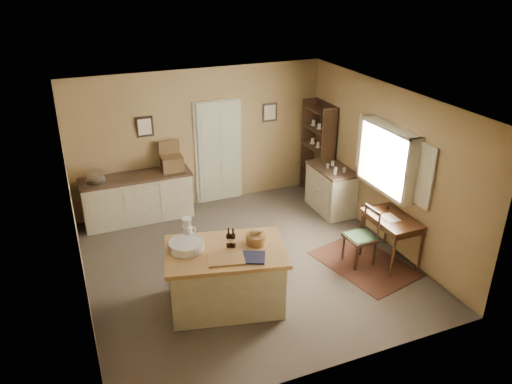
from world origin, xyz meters
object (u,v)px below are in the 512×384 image
(sideboard, at_px, (138,197))
(desk_chair, at_px, (360,238))
(work_island, at_px, (225,276))
(right_cabinet, at_px, (331,189))
(writing_desk, at_px, (392,222))
(shelving_unit, at_px, (320,150))

(sideboard, height_order, desk_chair, sideboard)
(work_island, height_order, desk_chair, work_island)
(right_cabinet, bearing_deg, desk_chair, -105.97)
(writing_desk, bearing_deg, desk_chair, 171.85)
(right_cabinet, bearing_deg, shelving_unit, 78.95)
(writing_desk, xyz_separation_m, right_cabinet, (-0.00, 1.91, -0.22))
(writing_desk, relative_size, shelving_unit, 0.50)
(writing_desk, height_order, right_cabinet, right_cabinet)
(work_island, bearing_deg, writing_desk, 15.66)
(right_cabinet, bearing_deg, sideboard, 164.10)
(work_island, distance_m, sideboard, 3.12)
(right_cabinet, xyz_separation_m, shelving_unit, (0.15, 0.78, 0.51))
(writing_desk, bearing_deg, work_island, -177.41)
(desk_chair, bearing_deg, writing_desk, -11.04)
(sideboard, bearing_deg, right_cabinet, -15.90)
(shelving_unit, bearing_deg, desk_chair, -104.53)
(writing_desk, bearing_deg, right_cabinet, 90.01)
(writing_desk, xyz_separation_m, shelving_unit, (0.15, 2.69, 0.30))
(work_island, distance_m, shelving_unit, 4.16)
(sideboard, bearing_deg, work_island, -77.63)
(sideboard, bearing_deg, desk_chair, -43.32)
(work_island, relative_size, shelving_unit, 0.94)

